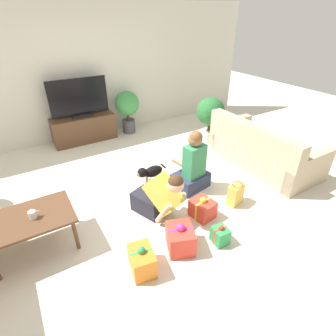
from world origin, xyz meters
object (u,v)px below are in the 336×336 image
(tv, at_px, (79,100))
(person_sitting, at_px, (192,168))
(gift_box_a, at_px, (180,238))
(gift_box_c, at_px, (203,209))
(coffee_table, at_px, (29,221))
(person_kneeling, at_px, (159,196))
(potted_plant_corner_right, at_px, (210,115))
(dog, at_px, (150,172))
(mug, at_px, (33,215))
(tv_console, at_px, (84,129))
(gift_box_d, at_px, (142,261))
(gift_box_b, at_px, (220,235))
(gift_bag_a, at_px, (236,194))
(sofa_right, at_px, (262,150))
(potted_plant_back_right, at_px, (127,107))

(tv, relative_size, person_sitting, 1.18)
(gift_box_a, relative_size, gift_box_c, 1.29)
(coffee_table, xyz_separation_m, gift_box_a, (1.44, -0.87, -0.26))
(person_kneeling, xyz_separation_m, gift_box_a, (-0.06, -0.60, -0.19))
(potted_plant_corner_right, xyz_separation_m, dog, (-1.84, -0.84, -0.35))
(person_sitting, xyz_separation_m, mug, (-2.21, -0.10, 0.14))
(gift_box_a, bearing_deg, person_kneeling, 83.88)
(dog, height_order, gift_box_c, dog)
(tv_console, height_order, potted_plant_corner_right, potted_plant_corner_right)
(gift_box_c, xyz_separation_m, gift_box_d, (-1.08, -0.36, 0.01))
(tv_console, height_order, gift_box_b, tv_console)
(gift_box_b, height_order, gift_bag_a, gift_bag_a)
(gift_box_a, height_order, mug, mug)
(gift_box_a, bearing_deg, dog, 76.48)
(coffee_table, distance_m, tv, 3.01)
(mug, bearing_deg, gift_box_a, -31.25)
(tv, xyz_separation_m, gift_box_c, (0.66, -3.22, -0.76))
(person_kneeling, relative_size, person_sitting, 0.82)
(tv_console, xyz_separation_m, tv, (0.00, 0.00, 0.61))
(tv, height_order, gift_box_b, tv)
(gift_box_b, bearing_deg, potted_plant_corner_right, 54.11)
(sofa_right, distance_m, dog, 2.04)
(potted_plant_corner_right, bearing_deg, tv_console, 149.46)
(potted_plant_back_right, xyz_separation_m, person_sitting, (-0.06, -2.54, -0.24))
(tv_console, height_order, person_sitting, person_sitting)
(tv_console, xyz_separation_m, gift_box_b, (0.55, -3.70, -0.17))
(potted_plant_back_right, bearing_deg, sofa_right, -61.26)
(potted_plant_corner_right, relative_size, gift_box_d, 2.47)
(person_kneeling, relative_size, gift_box_b, 3.00)
(sofa_right, relative_size, gift_box_d, 5.06)
(gift_box_a, height_order, gift_box_c, gift_box_a)
(coffee_table, relative_size, dog, 1.76)
(potted_plant_corner_right, distance_m, gift_box_a, 3.11)
(coffee_table, bearing_deg, potted_plant_corner_right, 20.11)
(sofa_right, distance_m, tv_console, 3.57)
(tv, xyz_separation_m, gift_box_d, (-0.42, -3.58, -0.75))
(sofa_right, relative_size, gift_box_b, 7.15)
(sofa_right, bearing_deg, potted_plant_back_right, 28.74)
(coffee_table, height_order, gift_box_b, coffee_table)
(dog, relative_size, gift_box_b, 2.01)
(sofa_right, bearing_deg, gift_bag_a, 117.12)
(dog, height_order, gift_bag_a, dog)
(gift_bag_a, relative_size, mug, 2.81)
(dog, relative_size, gift_box_d, 1.42)
(potted_plant_back_right, xyz_separation_m, gift_box_a, (-0.89, -3.48, -0.45))
(gift_box_c, height_order, mug, mug)
(gift_box_a, bearing_deg, sofa_right, 21.13)
(gift_box_c, height_order, gift_box_d, gift_box_d)
(person_kneeling, bearing_deg, gift_box_a, -116.63)
(gift_box_c, bearing_deg, dog, 102.79)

